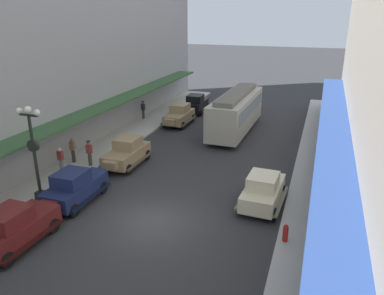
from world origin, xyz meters
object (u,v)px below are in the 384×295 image
(lamp_post_with_clock, at_px, (34,150))
(pedestrian_4, at_px, (61,160))
(parked_car_2, at_px, (127,152))
(streetcar, at_px, (236,110))
(parked_car_0, at_px, (75,186))
(parked_car_1, at_px, (196,103))
(fire_hydrant, at_px, (285,233))
(pedestrian_0, at_px, (143,110))
(parked_car_3, at_px, (263,189))
(parked_car_5, at_px, (179,114))
(pedestrian_2, at_px, (89,153))
(parked_car_4, at_px, (14,226))
(pedestrian_3, at_px, (73,150))
(pedestrian_5, at_px, (333,158))

(lamp_post_with_clock, xyz_separation_m, pedestrian_4, (-1.29, 3.43, -2.00))
(parked_car_2, relative_size, streetcar, 0.44)
(parked_car_0, relative_size, pedestrian_4, 2.61)
(parked_car_1, height_order, fire_hydrant, parked_car_1)
(lamp_post_with_clock, relative_size, pedestrian_0, 3.09)
(parked_car_0, height_order, parked_car_3, same)
(parked_car_5, bearing_deg, pedestrian_0, 177.14)
(parked_car_0, relative_size, parked_car_2, 1.00)
(parked_car_1, bearing_deg, streetcar, -44.26)
(parked_car_1, xyz_separation_m, pedestrian_2, (-1.93, -15.80, 0.07))
(streetcar, bearing_deg, parked_car_1, 135.74)
(lamp_post_with_clock, bearing_deg, streetcar, 66.03)
(parked_car_3, relative_size, pedestrian_0, 2.58)
(parked_car_4, distance_m, parked_car_5, 19.79)
(parked_car_0, bearing_deg, parked_car_2, 89.00)
(pedestrian_0, bearing_deg, lamp_post_with_clock, -82.88)
(pedestrian_3, height_order, pedestrian_4, same)
(pedestrian_4, bearing_deg, pedestrian_5, 20.28)
(parked_car_4, bearing_deg, pedestrian_4, 112.98)
(lamp_post_with_clock, bearing_deg, parked_car_3, 17.83)
(fire_hydrant, bearing_deg, streetcar, 110.82)
(parked_car_2, distance_m, pedestrian_5, 13.25)
(parked_car_5, relative_size, lamp_post_with_clock, 0.83)
(pedestrian_4, bearing_deg, fire_hydrant, -12.05)
(pedestrian_4, bearing_deg, parked_car_0, -42.64)
(parked_car_3, height_order, pedestrian_5, parked_car_3)
(pedestrian_0, xyz_separation_m, pedestrian_4, (0.77, -13.00, -0.02))
(fire_hydrant, height_order, pedestrian_5, pedestrian_5)
(parked_car_1, distance_m, lamp_post_with_clock, 21.00)
(parked_car_3, height_order, streetcar, streetcar)
(pedestrian_5, bearing_deg, pedestrian_3, -165.67)
(parked_car_0, xyz_separation_m, lamp_post_with_clock, (-1.72, -0.67, 2.04))
(parked_car_2, bearing_deg, streetcar, 61.43)
(parked_car_0, distance_m, fire_hydrant, 11.04)
(parked_car_5, height_order, pedestrian_5, parked_car_5)
(parked_car_4, distance_m, pedestrian_4, 7.57)
(pedestrian_0, xyz_separation_m, pedestrian_5, (16.74, -7.10, 0.00))
(parked_car_5, bearing_deg, parked_car_4, -89.90)
(streetcar, relative_size, lamp_post_with_clock, 1.87)
(parked_car_2, height_order, pedestrian_5, parked_car_2)
(parked_car_3, relative_size, fire_hydrant, 5.26)
(fire_hydrant, bearing_deg, lamp_post_with_clock, -178.03)
(parked_car_0, relative_size, streetcar, 0.44)
(parked_car_2, xyz_separation_m, lamp_post_with_clock, (-1.81, -6.20, 2.04))
(streetcar, relative_size, pedestrian_3, 5.88)
(fire_hydrant, distance_m, pedestrian_2, 13.83)
(parked_car_3, relative_size, pedestrian_5, 2.58)
(parked_car_0, height_order, lamp_post_with_clock, lamp_post_with_clock)
(streetcar, relative_size, pedestrian_0, 5.77)
(fire_hydrant, bearing_deg, pedestrian_2, 160.58)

